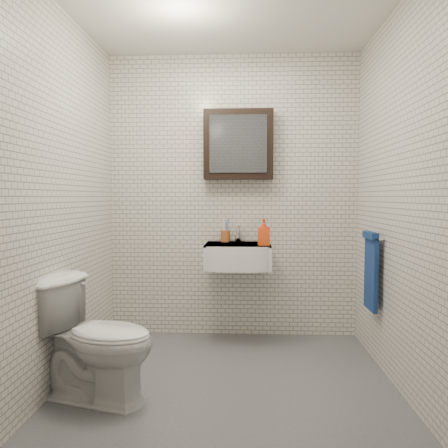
{
  "coord_description": "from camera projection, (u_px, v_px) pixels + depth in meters",
  "views": [
    {
      "loc": [
        0.11,
        -2.9,
        1.25
      ],
      "look_at": [
        -0.05,
        0.45,
        1.04
      ],
      "focal_mm": 35.0,
      "sensor_mm": 36.0,
      "label": 1
    }
  ],
  "objects": [
    {
      "name": "ground",
      "position": [
        228.0,
        379.0,
        2.97
      ],
      "size": [
        2.2,
        2.0,
        0.01
      ],
      "primitive_type": "cube",
      "color": "#52555A",
      "rests_on": "ground"
    },
    {
      "name": "room_shell",
      "position": [
        228.0,
        164.0,
        2.88
      ],
      "size": [
        2.22,
        2.02,
        2.51
      ],
      "color": "silver",
      "rests_on": "ground"
    },
    {
      "name": "washbasin",
      "position": [
        238.0,
        255.0,
        3.66
      ],
      "size": [
        0.55,
        0.5,
        0.2
      ],
      "color": "white",
      "rests_on": "room_shell"
    },
    {
      "name": "faucet",
      "position": [
        238.0,
        234.0,
        3.84
      ],
      "size": [
        0.06,
        0.2,
        0.15
      ],
      "color": "silver",
      "rests_on": "washbasin"
    },
    {
      "name": "mirror_cabinet",
      "position": [
        238.0,
        145.0,
        3.79
      ],
      "size": [
        0.6,
        0.15,
        0.6
      ],
      "color": "black",
      "rests_on": "room_shell"
    },
    {
      "name": "towel_rail",
      "position": [
        371.0,
        268.0,
        3.23
      ],
      "size": [
        0.09,
        0.3,
        0.58
      ],
      "color": "silver",
      "rests_on": "room_shell"
    },
    {
      "name": "toothbrush_cup",
      "position": [
        225.0,
        235.0,
        3.86
      ],
      "size": [
        0.09,
        0.09,
        0.22
      ],
      "rotation": [
        0.0,
        0.0,
        -0.11
      ],
      "color": "#A15828",
      "rests_on": "washbasin"
    },
    {
      "name": "soap_bottle",
      "position": [
        264.0,
        232.0,
        3.58
      ],
      "size": [
        0.1,
        0.1,
        0.22
      ],
      "primitive_type": "imported",
      "rotation": [
        0.0,
        0.0,
        -0.04
      ],
      "color": "#F55319",
      "rests_on": "washbasin"
    },
    {
      "name": "toilet",
      "position": [
        96.0,
        338.0,
        2.67
      ],
      "size": [
        0.83,
        0.61,
        0.76
      ],
      "primitive_type": "imported",
      "rotation": [
        0.0,
        0.0,
        1.29
      ],
      "color": "white",
      "rests_on": "ground"
    }
  ]
}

